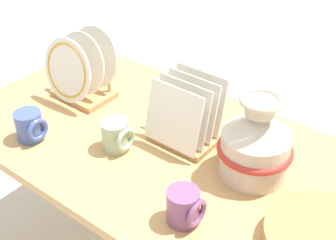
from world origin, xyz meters
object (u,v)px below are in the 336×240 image
(mug_cobalt_glaze, at_px, (30,126))
(dish_rack_square_plates, at_px, (185,120))
(ceramic_vase, at_px, (256,143))
(mug_sage_glaze, at_px, (116,136))
(wicker_charger_stack, at_px, (325,240))
(dish_rack_round_plates, at_px, (80,75))
(mug_plum_glaze, at_px, (184,207))

(mug_cobalt_glaze, bearing_deg, dish_rack_square_plates, 37.31)
(ceramic_vase, xyz_separation_m, dish_rack_square_plates, (-0.27, 0.01, -0.04))
(dish_rack_square_plates, xyz_separation_m, mug_sage_glaze, (-0.15, -0.18, -0.03))
(mug_sage_glaze, relative_size, mug_cobalt_glaze, 1.00)
(wicker_charger_stack, bearing_deg, mug_cobalt_glaze, -170.46)
(dish_rack_round_plates, xyz_separation_m, mug_sage_glaze, (0.33, -0.15, -0.05))
(mug_plum_glaze, bearing_deg, mug_sage_glaze, 161.34)
(wicker_charger_stack, height_order, mug_sage_glaze, mug_sage_glaze)
(ceramic_vase, height_order, wicker_charger_stack, ceramic_vase)
(mug_plum_glaze, bearing_deg, dish_rack_square_plates, 125.94)
(ceramic_vase, distance_m, mug_plum_glaze, 0.31)
(dish_rack_square_plates, height_order, mug_cobalt_glaze, dish_rack_square_plates)
(dish_rack_square_plates, distance_m, wicker_charger_stack, 0.59)
(dish_rack_round_plates, relative_size, dish_rack_square_plates, 1.15)
(mug_plum_glaze, distance_m, mug_cobalt_glaze, 0.64)
(mug_cobalt_glaze, bearing_deg, mug_plum_glaze, 1.37)
(wicker_charger_stack, bearing_deg, mug_plum_glaze, -156.36)
(ceramic_vase, height_order, mug_cobalt_glaze, ceramic_vase)
(dish_rack_square_plates, xyz_separation_m, mug_cobalt_glaze, (-0.42, -0.32, -0.03))
(dish_rack_round_plates, distance_m, dish_rack_square_plates, 0.48)
(dish_rack_square_plates, distance_m, mug_plum_glaze, 0.38)
(dish_rack_round_plates, bearing_deg, mug_plum_glaze, -21.60)
(ceramic_vase, bearing_deg, wicker_charger_stack, -26.08)
(ceramic_vase, distance_m, mug_sage_glaze, 0.46)
(ceramic_vase, relative_size, mug_sage_glaze, 2.69)
(dish_rack_square_plates, xyz_separation_m, wicker_charger_stack, (0.57, -0.15, -0.06))
(ceramic_vase, relative_size, dish_rack_round_plates, 1.06)
(dish_rack_square_plates, height_order, wicker_charger_stack, dish_rack_square_plates)
(wicker_charger_stack, xyz_separation_m, mug_cobalt_glaze, (-0.99, -0.17, 0.03))
(dish_rack_round_plates, xyz_separation_m, wicker_charger_stack, (1.05, -0.13, -0.08))
(mug_plum_glaze, bearing_deg, dish_rack_round_plates, 158.40)
(dish_rack_square_plates, relative_size, wicker_charger_stack, 0.71)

